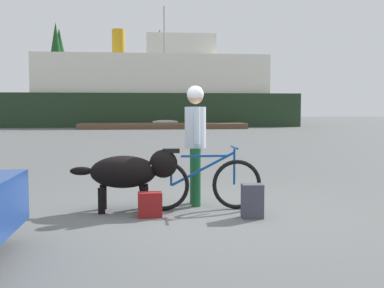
# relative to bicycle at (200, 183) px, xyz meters

# --- Properties ---
(ground_plane) EXTENTS (160.00, 160.00, 0.00)m
(ground_plane) POSITION_rel_bicycle_xyz_m (-0.19, -0.22, -0.39)
(ground_plane) COLOR #595B5B
(bicycle) EXTENTS (1.78, 0.44, 0.92)m
(bicycle) POSITION_rel_bicycle_xyz_m (0.00, 0.00, 0.00)
(bicycle) COLOR black
(bicycle) RESTS_ON ground_plane
(person_cyclist) EXTENTS (0.32, 0.53, 1.81)m
(person_cyclist) POSITION_rel_bicycle_xyz_m (-0.03, 0.36, 0.71)
(person_cyclist) COLOR #19592D
(person_cyclist) RESTS_ON ground_plane
(dog) EXTENTS (1.52, 0.54, 0.88)m
(dog) POSITION_rel_bicycle_xyz_m (-0.98, 0.04, 0.18)
(dog) COLOR black
(dog) RESTS_ON ground_plane
(backpack) EXTENTS (0.29, 0.21, 0.46)m
(backpack) POSITION_rel_bicycle_xyz_m (0.64, -0.57, -0.16)
(backpack) COLOR #3F3F4C
(backpack) RESTS_ON ground_plane
(handbag_pannier) EXTENTS (0.33, 0.19, 0.34)m
(handbag_pannier) POSITION_rel_bicycle_xyz_m (-0.73, -0.38, -0.22)
(handbag_pannier) COLOR maroon
(handbag_pannier) RESTS_ON ground_plane
(dock_pier) EXTENTS (12.41, 2.97, 0.40)m
(dock_pier) POSITION_rel_bicycle_xyz_m (0.69, 28.22, -0.19)
(dock_pier) COLOR brown
(dock_pier) RESTS_ON ground_plane
(ferry_boat) EXTENTS (24.11, 8.49, 8.34)m
(ferry_boat) POSITION_rel_bicycle_xyz_m (0.15, 34.49, 2.51)
(ferry_boat) COLOR #1E331E
(ferry_boat) RESTS_ON ground_plane
(sailboat_moored) EXTENTS (6.91, 1.93, 9.68)m
(sailboat_moored) POSITION_rel_bicycle_xyz_m (0.96, 31.17, 0.13)
(sailboat_moored) COLOR silver
(sailboat_moored) RESTS_ON ground_plane
(pine_tree_far_left) EXTENTS (3.26, 3.26, 11.78)m
(pine_tree_far_left) POSITION_rel_bicycle_xyz_m (-11.02, 50.54, 6.50)
(pine_tree_far_left) COLOR #4C331E
(pine_tree_far_left) RESTS_ON ground_plane
(pine_tree_center) EXTENTS (3.09, 3.09, 11.33)m
(pine_tree_center) POSITION_rel_bicycle_xyz_m (1.36, 51.61, 6.53)
(pine_tree_center) COLOR #4C331E
(pine_tree_center) RESTS_ON ground_plane
(pine_tree_far_right) EXTENTS (3.56, 3.56, 10.22)m
(pine_tree_far_right) POSITION_rel_bicycle_xyz_m (6.25, 50.65, 6.17)
(pine_tree_far_right) COLOR #4C331E
(pine_tree_far_right) RESTS_ON ground_plane
(pine_tree_mid_back) EXTENTS (3.40, 3.40, 12.01)m
(pine_tree_mid_back) POSITION_rel_bicycle_xyz_m (-11.56, 55.99, 7.33)
(pine_tree_mid_back) COLOR #4C331E
(pine_tree_mid_back) RESTS_ON ground_plane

